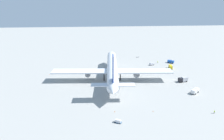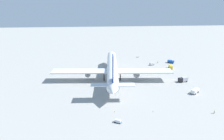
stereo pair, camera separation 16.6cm
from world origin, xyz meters
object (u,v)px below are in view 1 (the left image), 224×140
airliner (112,69)px  ground_worker_2 (214,112)px  ground_worker_0 (114,58)px  traffic_cone_2 (115,111)px  service_truck_1 (171,67)px  service_truck_0 (183,79)px  service_truck_3 (171,61)px  service_van (152,64)px  traffic_cone_1 (49,75)px  baggage_cart_0 (118,121)px  ground_worker_1 (158,62)px  traffic_cone_0 (153,111)px  service_truck_2 (195,91)px  baggage_cart_1 (137,57)px

airliner → ground_worker_2: bearing=-136.9°
ground_worker_0 → ground_worker_2: size_ratio=1.00×
airliner → traffic_cone_2: airliner is taller
service_truck_1 → ground_worker_0: (31.69, 40.95, -0.70)m
service_truck_1 → service_truck_0: bearing=176.2°
service_truck_1 → service_truck_3: (14.63, -5.73, -0.18)m
service_van → traffic_cone_1: service_van is taller
baggage_cart_0 → ground_worker_1: 94.63m
ground_worker_0 → traffic_cone_0: (-92.58, -9.16, -0.57)m
service_truck_2 → service_truck_3: (58.04, -8.01, -0.08)m
service_truck_1 → traffic_cone_2: 77.70m
service_van → ground_worker_1: service_van is taller
baggage_cart_0 → ground_worker_1: bearing=-27.8°
service_truck_0 → traffic_cone_1: (20.95, 89.69, -1.43)m
ground_worker_2 → traffic_cone_2: size_ratio=3.03×
service_truck_3 → traffic_cone_1: bearing=101.8°
traffic_cone_0 → service_truck_2: bearing=-59.4°
service_truck_0 → service_van: size_ratio=1.48×
airliner → baggage_cart_0: 50.31m
traffic_cone_2 → service_truck_1: bearing=-40.0°
service_truck_3 → ground_worker_1: service_truck_3 is taller
traffic_cone_2 → ground_worker_1: bearing=-30.8°
baggage_cart_0 → baggage_cart_1: bearing=-16.6°
baggage_cart_0 → airliner: bearing=-2.3°
baggage_cart_0 → service_truck_3: bearing=-33.7°
ground_worker_2 → baggage_cart_0: bearing=94.1°
service_truck_0 → ground_worker_0: (58.24, 39.19, -0.86)m
ground_worker_1 → airliner: bearing=128.9°
airliner → traffic_cone_0: airliner is taller
ground_worker_2 → service_van: bearing=6.3°
service_truck_0 → ground_worker_1: bearing=4.8°
service_van → service_truck_2: bearing=-169.7°
service_truck_2 → traffic_cone_2: size_ratio=10.95×
service_truck_2 → service_truck_3: size_ratio=1.07×
ground_worker_2 → traffic_cone_2: 46.48m
service_truck_1 → traffic_cone_1: service_truck_1 is taller
service_truck_2 → ground_worker_1: bearing=2.9°
service_truck_0 → traffic_cone_2: size_ratio=11.79×
airliner → service_truck_0: bearing=-100.2°
service_truck_2 → ground_worker_2: bearing=176.0°
service_truck_2 → traffic_cone_1: service_truck_2 is taller
airliner → traffic_cone_1: 46.45m
service_truck_3 → ground_worker_0: size_ratio=3.38×
service_truck_0 → ground_worker_2: size_ratio=3.88×
baggage_cart_0 → traffic_cone_1: (62.59, 42.04, -0.53)m
baggage_cart_1 → traffic_cone_0: traffic_cone_0 is taller
service_truck_0 → traffic_cone_1: service_truck_0 is taller
ground_worker_1 → traffic_cone_0: bearing=160.9°
service_van → traffic_cone_1: 80.97m
service_truck_1 → traffic_cone_2: service_truck_1 is taller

